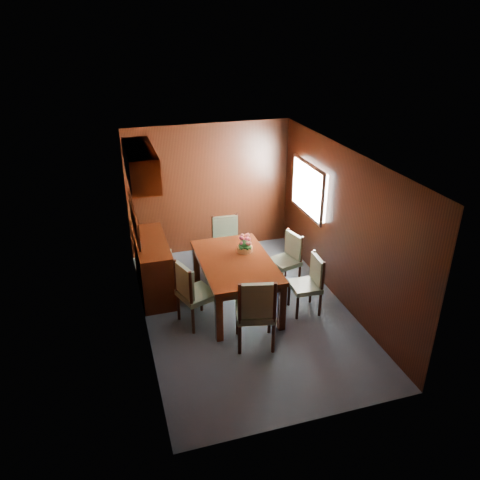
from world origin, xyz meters
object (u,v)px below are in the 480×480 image
object	(u,v)px
chair_head	(256,310)
flower_centerpiece	(245,244)
dining_table	(236,267)
chair_left_near	(192,291)
chair_right_near	(310,281)
sideboard	(153,266)

from	to	relation	value
chair_head	flower_centerpiece	bearing A→B (deg)	91.95
dining_table	flower_centerpiece	world-z (taller)	flower_centerpiece
chair_left_near	dining_table	bearing A→B (deg)	91.75
chair_left_near	flower_centerpiece	bearing A→B (deg)	99.73
chair_right_near	chair_head	distance (m)	1.22
flower_centerpiece	chair_left_near	bearing A→B (deg)	-150.97
chair_head	flower_centerpiece	distance (m)	1.36
chair_right_near	chair_left_near	bearing A→B (deg)	87.75
chair_left_near	chair_right_near	xyz separation A→B (m)	(1.75, -0.16, -0.05)
sideboard	chair_right_near	world-z (taller)	chair_right_near
dining_table	chair_head	size ratio (longest dim) A/B	1.56
sideboard	chair_left_near	bearing A→B (deg)	-68.89
chair_right_near	chair_head	size ratio (longest dim) A/B	0.84
sideboard	dining_table	distance (m)	1.41
sideboard	chair_head	world-z (taller)	chair_head
dining_table	chair_right_near	xyz separation A→B (m)	(1.02, -0.45, -0.17)
dining_table	chair_left_near	distance (m)	0.79
sideboard	flower_centerpiece	world-z (taller)	flower_centerpiece
chair_left_near	chair_head	world-z (taller)	chair_head
chair_right_near	flower_centerpiece	distance (m)	1.13
sideboard	dining_table	xyz separation A→B (m)	(1.14, -0.79, 0.23)
chair_head	dining_table	bearing A→B (deg)	101.25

